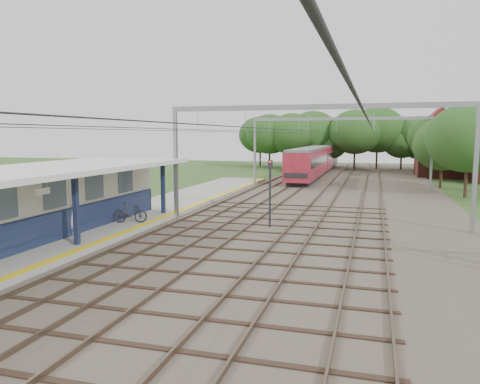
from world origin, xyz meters
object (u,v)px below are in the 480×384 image
(bicycle, at_px, (130,213))
(person, at_px, (71,215))
(signal_post, at_px, (270,188))
(train, at_px, (317,159))

(bicycle, bearing_deg, person, 146.15)
(bicycle, bearing_deg, signal_post, -91.48)
(train, xyz_separation_m, signal_post, (1.85, -37.65, 0.29))
(person, relative_size, signal_post, 0.51)
(person, height_order, bicycle, person)
(person, bearing_deg, signal_post, -129.48)
(person, bearing_deg, train, -82.38)
(person, height_order, train, train)
(person, distance_m, signal_post, 10.56)
(bicycle, xyz_separation_m, train, (5.74, 39.76, 1.14))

